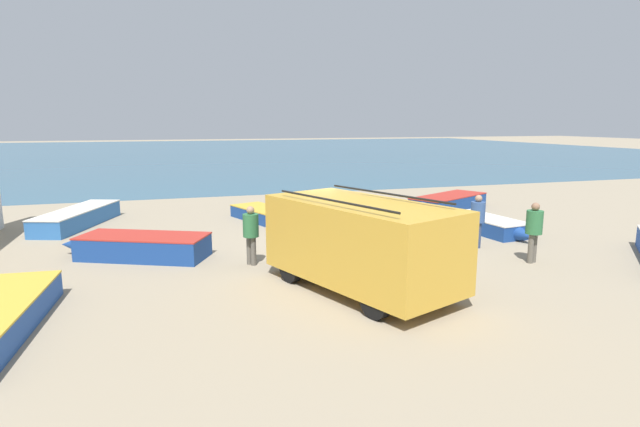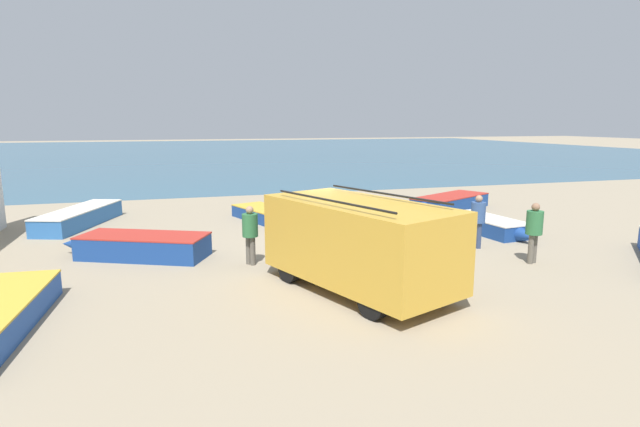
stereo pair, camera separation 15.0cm
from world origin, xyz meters
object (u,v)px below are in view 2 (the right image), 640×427
(fishing_rowboat_3, at_px, (267,215))
(fishing_rowboat_5, at_px, (83,216))
(fishing_rowboat_4, at_px, (489,225))
(fisherman_2, at_px, (478,216))
(fisherman_0, at_px, (250,230))
(fishing_rowboat_1, at_px, (448,203))
(fisherman_1, at_px, (534,227))
(fishing_rowboat_2, at_px, (138,246))
(parked_van, at_px, (358,241))

(fishing_rowboat_3, bearing_deg, fishing_rowboat_5, -121.40)
(fishing_rowboat_4, relative_size, fisherman_2, 2.36)
(fishing_rowboat_3, height_order, fisherman_0, fisherman_0)
(fishing_rowboat_1, height_order, fishing_rowboat_3, fishing_rowboat_1)
(fisherman_1, relative_size, fisherman_2, 1.02)
(fishing_rowboat_2, height_order, fishing_rowboat_3, fishing_rowboat_2)
(fishing_rowboat_3, distance_m, fisherman_1, 9.94)
(parked_van, relative_size, fishing_rowboat_1, 1.08)
(fishing_rowboat_2, bearing_deg, parked_van, 163.70)
(fishing_rowboat_1, distance_m, fisherman_0, 11.55)
(parked_van, height_order, fishing_rowboat_5, parked_van)
(parked_van, relative_size, fishing_rowboat_4, 1.35)
(fishing_rowboat_2, relative_size, fishing_rowboat_4, 1.13)
(parked_van, relative_size, fisherman_1, 3.11)
(parked_van, distance_m, fishing_rowboat_3, 8.73)
(fishing_rowboat_4, height_order, fishing_rowboat_5, fishing_rowboat_5)
(fishing_rowboat_4, distance_m, fishing_rowboat_5, 15.03)
(fishing_rowboat_2, bearing_deg, fishing_rowboat_4, -155.48)
(parked_van, height_order, fisherman_0, parked_van)
(fishing_rowboat_4, xyz_separation_m, fisherman_2, (-1.65, -1.71, 0.72))
(fishing_rowboat_5, height_order, fisherman_1, fisherman_1)
(fishing_rowboat_1, distance_m, fishing_rowboat_4, 4.73)
(fishing_rowboat_4, relative_size, fishing_rowboat_5, 0.70)
(fishing_rowboat_2, relative_size, fishing_rowboat_3, 1.09)
(fishing_rowboat_2, bearing_deg, fishing_rowboat_1, -135.51)
(fishing_rowboat_3, relative_size, fisherman_2, 2.44)
(fishing_rowboat_2, bearing_deg, fishing_rowboat_3, -111.94)
(fishing_rowboat_4, distance_m, fisherman_2, 2.48)
(fishing_rowboat_2, distance_m, fisherman_1, 11.10)
(parked_van, bearing_deg, fisherman_0, 15.46)
(fishing_rowboat_1, height_order, fishing_rowboat_5, fishing_rowboat_5)
(fishing_rowboat_1, distance_m, fishing_rowboat_3, 8.19)
(fishing_rowboat_1, height_order, fishing_rowboat_4, fishing_rowboat_1)
(parked_van, xyz_separation_m, fisherman_0, (-2.06, 2.77, -0.18))
(parked_van, relative_size, fishing_rowboat_2, 1.20)
(fishing_rowboat_2, bearing_deg, fishing_rowboat_5, -42.61)
(fishing_rowboat_4, relative_size, fisherman_0, 2.39)
(fishing_rowboat_5, bearing_deg, fisherman_2, -101.87)
(fishing_rowboat_4, distance_m, fisherman_0, 8.80)
(fishing_rowboat_5, distance_m, fisherman_0, 8.98)
(fishing_rowboat_2, xyz_separation_m, fisherman_2, (9.97, -1.81, 0.65))
(fishing_rowboat_2, relative_size, fishing_rowboat_5, 0.79)
(fisherman_1, bearing_deg, fisherman_0, 52.33)
(fishing_rowboat_1, xyz_separation_m, fishing_rowboat_2, (-12.73, -4.50, 0.03))
(fishing_rowboat_3, bearing_deg, fisherman_2, 21.52)
(fisherman_1, bearing_deg, fishing_rowboat_2, 48.23)
(fishing_rowboat_4, bearing_deg, fisherman_1, -24.26)
(fisherman_1, bearing_deg, parked_van, 75.25)
(fishing_rowboat_1, distance_m, fisherman_1, 8.58)
(fishing_rowboat_5, bearing_deg, fishing_rowboat_1, -74.91)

